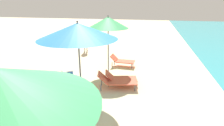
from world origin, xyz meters
The scene contains 7 objects.
umbrella_third centered at (-0.51, 7.00, 2.46)m, with size 2.53×2.53×2.77m.
lounger_third_shoreside centered at (0.48, 8.24, 0.33)m, with size 1.66×0.94×0.66m.
umbrella_farthest centered at (-0.27, 9.85, 2.44)m, with size 1.89×1.89×2.76m.
lounger_farthest_shoreside centered at (0.22, 10.91, 0.32)m, with size 1.30×0.64×0.61m.
lounger_farthest_inland centered at (0.56, 8.67, 0.27)m, with size 1.44×0.93×0.56m.
person_walking_mid centered at (-2.81, 13.35, 1.02)m, with size 0.42×0.37×1.68m.
cooler_box centered at (-1.97, 8.82, 0.18)m, with size 0.56×0.56×0.37m.
Camera 1 is at (1.79, 1.84, 3.27)m, focal length 28.52 mm.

